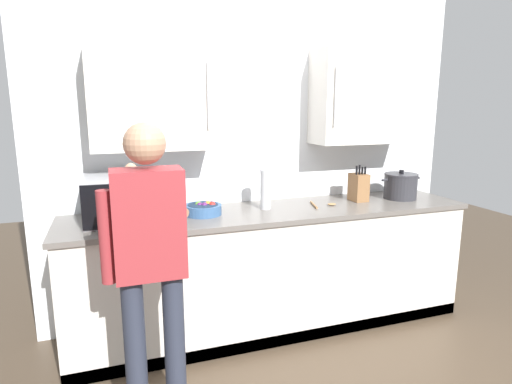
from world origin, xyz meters
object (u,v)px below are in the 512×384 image
Objects in this scene: thermos_flask at (266,189)px; stock_pot at (400,186)px; person_figure at (149,252)px; microwave_oven at (120,199)px; knife_block at (359,187)px; wooden_spoon at (323,204)px; fruit_bowl at (203,209)px.

thermos_flask is 1.16m from stock_pot.
thermos_flask is 0.18× the size of person_figure.
thermos_flask is at bearing -0.15° from microwave_oven.
thermos_flask is 0.81× the size of stock_pot.
knife_block is at bearing 1.30° from thermos_flask.
wooden_spoon is 0.72m from stock_pot.
microwave_oven is 2.31× the size of wooden_spoon.
wooden_spoon is 0.83× the size of fruit_bowl.
knife_block is (1.26, 0.03, 0.07)m from fruit_bowl.
stock_pot reaches higher than wooden_spoon.
stock_pot is 0.23× the size of person_figure.
wooden_spoon is at bearing -1.88° from microwave_oven.
thermos_flask is (-0.45, 0.05, 0.14)m from wooden_spoon.
microwave_oven is at bearing 179.38° from stock_pot.
microwave_oven is at bearing 178.12° from wooden_spoon.
wooden_spoon is at bearing -169.57° from knife_block.
stock_pot is at bearing 1.96° from wooden_spoon.
microwave_oven is 0.31× the size of person_figure.
wooden_spoon is at bearing -178.04° from stock_pot.
person_figure reaches higher than wooden_spoon.
person_figure is (-1.70, -0.80, -0.08)m from knife_block.
microwave_oven reaches higher than thermos_flask.
thermos_flask is 1.15× the size of fruit_bowl.
microwave_oven is 0.80m from person_figure.
thermos_flask is at bearing 174.24° from wooden_spoon.
fruit_bowl is at bearing -1.57° from microwave_oven.
fruit_bowl reaches higher than wooden_spoon.
thermos_flask is at bearing -178.70° from knife_block.
knife_block is 1.87m from person_figure.
microwave_oven reaches higher than wooden_spoon.
fruit_bowl is 0.16× the size of person_figure.
fruit_bowl is at bearing -178.48° from thermos_flask.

